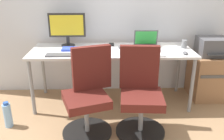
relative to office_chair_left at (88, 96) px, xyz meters
The scene contains 19 objects.
ground_plane 0.83m from the office_chair_left, 67.73° to the left, with size 5.28×5.28×0.00m, color #9E7A56.
back_wall 1.43m from the office_chair_left, 76.05° to the left, with size 4.40×0.04×2.60m, color silver.
desk 0.76m from the office_chair_left, 67.73° to the left, with size 2.05×0.70×0.74m.
office_chair_left is the anchor object (origin of this frame).
office_chair_right 0.56m from the office_chair_left, ahead, with size 0.54×0.54×0.94m.
side_cabinet 1.82m from the office_chair_left, 26.12° to the left, with size 0.47×0.51×0.62m.
printer 1.84m from the office_chair_left, 26.10° to the left, with size 0.38×0.40×0.24m.
water_bottle_on_floor 0.97m from the office_chair_left, behind, with size 0.09×0.09×0.31m.
desktop_monitor 1.09m from the office_chair_left, 109.57° to the left, with size 0.48×0.18×0.43m.
open_laptop 1.08m from the office_chair_left, 44.80° to the left, with size 0.31×0.27×0.22m.
keyboard_by_monitor 0.63m from the office_chair_left, 128.93° to the left, with size 0.34×0.12×0.02m, color #515156.
keyboard_by_laptop 0.89m from the office_chair_left, 28.53° to the left, with size 0.34×0.12×0.02m, color silver.
mouse_by_monitor 1.27m from the office_chair_left, 20.92° to the left, with size 0.06×0.10×0.03m, color #515156.
mouse_by_laptop 0.88m from the office_chair_left, 62.16° to the left, with size 0.06×0.10×0.03m, color #515156.
coffee_mug 0.57m from the office_chair_left, 69.98° to the left, with size 0.08×0.08×0.09m, color yellow.
pen_cup 1.45m from the office_chair_left, 30.47° to the left, with size 0.07×0.07×0.10m, color slate.
phone_near_monitor 0.99m from the office_chair_left, 73.20° to the left, with size 0.07×0.14×0.01m, color black.
notebook 0.79m from the office_chair_left, 110.98° to the left, with size 0.21×0.15×0.03m, color blue.
paper_pile 1.35m from the office_chair_left, 37.22° to the left, with size 0.21×0.30×0.01m, color white.
Camera 1 is at (-0.09, -3.00, 1.61)m, focal length 39.25 mm.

